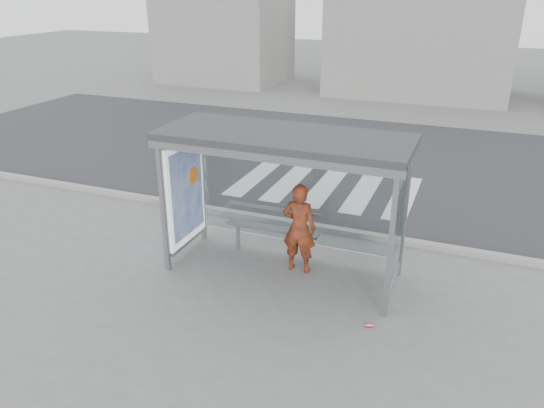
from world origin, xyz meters
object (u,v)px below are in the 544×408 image
at_px(person, 299,228).
at_px(bench, 272,228).
at_px(bus_shelter, 265,166).
at_px(soda_can, 369,325).

relative_size(person, bench, 0.92).
relative_size(bus_shelter, bench, 2.29).
relative_size(bench, soda_can, 16.59).
height_order(bus_shelter, soda_can, bus_shelter).
bearing_deg(bench, person, -29.17).
height_order(bus_shelter, bench, bus_shelter).
bearing_deg(bus_shelter, person, 11.13).
relative_size(bus_shelter, person, 2.50).
xyz_separation_m(bus_shelter, person, (0.62, 0.12, -1.13)).
bearing_deg(bus_shelter, soda_can, -27.50).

